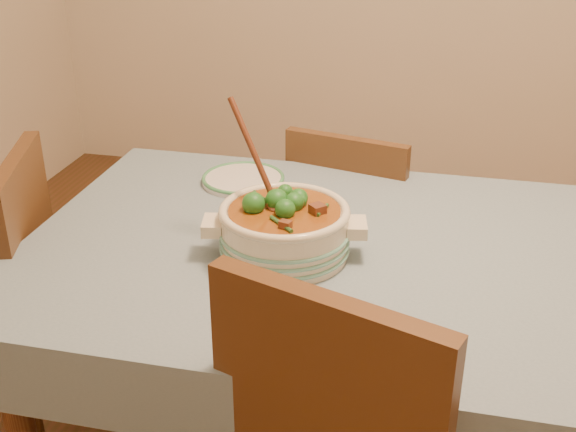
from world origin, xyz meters
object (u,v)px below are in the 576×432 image
object	(u,v)px
dining_table	(359,282)
white_plate	(243,179)
stew_casserole	(284,226)
chair_far	(354,231)
condiment_bowl	(299,205)

from	to	relation	value
dining_table	white_plate	xyz separation A→B (m)	(-0.40, 0.34, 0.10)
stew_casserole	white_plate	xyz separation A→B (m)	(-0.22, 0.41, -0.07)
dining_table	chair_far	world-z (taller)	chair_far
condiment_bowl	chair_far	size ratio (longest dim) A/B	0.13
white_plate	chair_far	world-z (taller)	chair_far
chair_far	dining_table	bearing A→B (deg)	111.83
dining_table	chair_far	xyz separation A→B (m)	(-0.10, 0.62, -0.18)
condiment_bowl	dining_table	bearing A→B (deg)	-41.08
chair_far	condiment_bowl	bearing A→B (deg)	91.25
stew_casserole	condiment_bowl	distance (m)	0.24
dining_table	stew_casserole	xyz separation A→B (m)	(-0.18, -0.07, 0.17)
white_plate	chair_far	xyz separation A→B (m)	(0.30, 0.28, -0.28)
chair_far	white_plate	bearing A→B (deg)	55.76
dining_table	stew_casserole	bearing A→B (deg)	-159.56
condiment_bowl	chair_far	xyz separation A→B (m)	(0.10, 0.45, -0.30)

